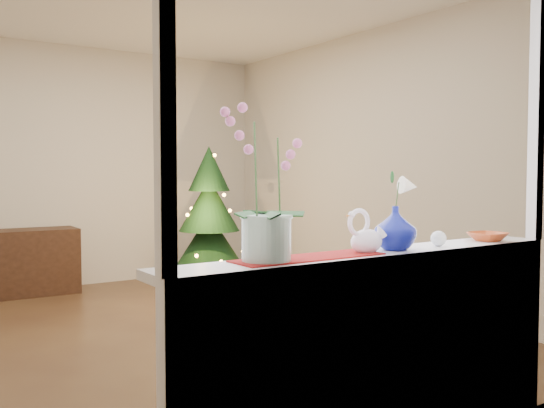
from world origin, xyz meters
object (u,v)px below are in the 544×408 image
(paperweight, at_px, (438,239))
(xmas_tree, at_px, (209,219))
(swan, at_px, (367,232))
(side_table, at_px, (31,262))
(orchid_pot, at_px, (266,184))
(blue_vase, at_px, (395,225))
(amber_dish, at_px, (488,237))

(paperweight, height_order, xmas_tree, xmas_tree)
(swan, relative_size, side_table, 0.25)
(paperweight, bearing_deg, xmas_tree, 79.34)
(orchid_pot, height_order, blue_vase, orchid_pot)
(swan, bearing_deg, amber_dish, 21.73)
(blue_vase, bearing_deg, xmas_tree, 75.22)
(blue_vase, distance_m, xmas_tree, 3.85)
(blue_vase, xyz_separation_m, xmas_tree, (0.98, 3.72, -0.26))
(blue_vase, distance_m, amber_dish, 0.68)
(orchid_pot, bearing_deg, paperweight, -1.66)
(swan, xyz_separation_m, paperweight, (0.47, -0.01, -0.06))
(swan, bearing_deg, blue_vase, 25.92)
(amber_dish, xyz_separation_m, xmas_tree, (0.31, 3.73, -0.16))
(amber_dish, xyz_separation_m, side_table, (-1.32, 4.64, -0.60))
(paperweight, relative_size, amber_dish, 0.47)
(paperweight, bearing_deg, blue_vase, 175.82)
(orchid_pot, height_order, xmas_tree, xmas_tree)
(amber_dish, bearing_deg, side_table, 105.86)
(paperweight, relative_size, side_table, 0.08)
(paperweight, bearing_deg, swan, 179.27)
(swan, distance_m, blue_vase, 0.20)
(blue_vase, xyz_separation_m, paperweight, (0.28, -0.02, -0.08))
(orchid_pot, relative_size, paperweight, 8.36)
(orchid_pot, height_order, side_table, orchid_pot)
(blue_vase, relative_size, paperweight, 3.11)
(swan, xyz_separation_m, blue_vase, (0.19, 0.01, 0.02))
(amber_dish, bearing_deg, paperweight, -179.08)
(blue_vase, relative_size, side_table, 0.26)
(xmas_tree, relative_size, side_table, 1.70)
(orchid_pot, xyz_separation_m, amber_dish, (1.39, -0.02, -0.30))
(paperweight, height_order, amber_dish, paperweight)
(paperweight, distance_m, side_table, 4.78)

